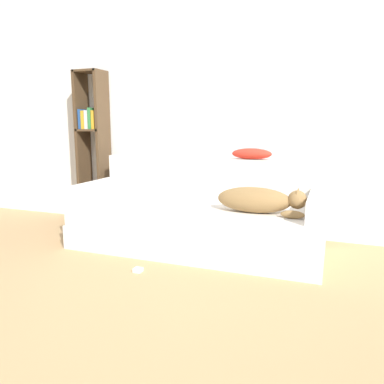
{
  "coord_description": "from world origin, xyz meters",
  "views": [
    {
      "loc": [
        1.16,
        -1.6,
        1.14
      ],
      "look_at": [
        -0.01,
        1.47,
        0.55
      ],
      "focal_mm": 35.0,
      "sensor_mm": 36.0,
      "label": 1
    }
  ],
  "objects": [
    {
      "name": "couch_arm_right",
      "position": [
        1.06,
        1.56,
        0.49
      ],
      "size": [
        0.15,
        0.74,
        0.18
      ],
      "color": "silver",
      "rests_on": "couch"
    },
    {
      "name": "couch_arm_left",
      "position": [
        -1.07,
        1.56,
        0.49
      ],
      "size": [
        0.15,
        0.74,
        0.18
      ],
      "color": "silver",
      "rests_on": "couch"
    },
    {
      "name": "couch",
      "position": [
        -0.01,
        1.57,
        0.2
      ],
      "size": [
        2.29,
        0.93,
        0.4
      ],
      "color": "silver",
      "rests_on": "ground_plane"
    },
    {
      "name": "bookshelf",
      "position": [
        -1.47,
        2.09,
        0.98
      ],
      "size": [
        0.32,
        0.26,
        1.75
      ],
      "color": "#4C3823",
      "rests_on": "ground_plane"
    },
    {
      "name": "ground_plane",
      "position": [
        0.0,
        0.0,
        0.0
      ],
      "size": [
        20.0,
        20.0,
        0.0
      ],
      "primitive_type": "plane",
      "color": "tan"
    },
    {
      "name": "dog",
      "position": [
        0.59,
        1.51,
        0.51
      ],
      "size": [
        0.75,
        0.25,
        0.23
      ],
      "color": "olive",
      "rests_on": "couch"
    },
    {
      "name": "power_adapter",
      "position": [
        -0.23,
        0.86,
        0.02
      ],
      "size": [
        0.06,
        0.06,
        0.03
      ],
      "color": "white",
      "rests_on": "ground_plane"
    },
    {
      "name": "wall_back",
      "position": [
        0.0,
        2.27,
        1.35
      ],
      "size": [
        7.48,
        0.06,
        2.7
      ],
      "color": "white",
      "rests_on": "ground_plane"
    },
    {
      "name": "couch_backrest",
      "position": [
        -0.01,
        1.96,
        0.61
      ],
      "size": [
        2.25,
        0.15,
        0.41
      ],
      "color": "silver",
      "rests_on": "couch"
    },
    {
      "name": "laptop",
      "position": [
        -0.06,
        1.52,
        0.41
      ],
      "size": [
        0.41,
        0.33,
        0.02
      ],
      "rotation": [
        0.0,
        0.0,
        -0.29
      ],
      "color": "silver",
      "rests_on": "couch"
    },
    {
      "name": "throw_pillow",
      "position": [
        0.42,
        1.97,
        0.87
      ],
      "size": [
        0.38,
        0.16,
        0.11
      ],
      "color": "red",
      "rests_on": "couch_backrest"
    }
  ]
}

